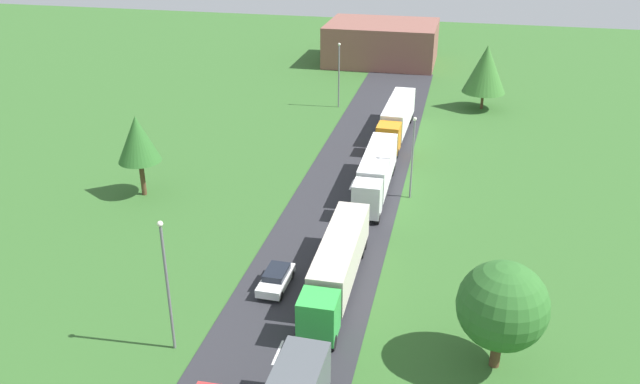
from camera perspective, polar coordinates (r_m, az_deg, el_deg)
road at (r=41.34m, az=-3.90°, el=-14.35°), size 10.00×140.00×0.06m
truck_second at (r=46.17m, az=1.53°, el=-6.39°), size 2.59×14.37×3.57m
truck_third at (r=60.86m, az=4.99°, el=1.79°), size 2.57×13.29×3.74m
truck_fourth at (r=75.89m, az=6.81°, el=6.55°), size 2.84×14.88×3.79m
car_third at (r=47.10m, az=-3.92°, el=-7.64°), size 1.87×4.18×1.42m
lamppost_second at (r=40.09m, az=-13.41°, el=-7.65°), size 0.36×0.36×9.08m
lamppost_third at (r=59.50m, az=8.20°, el=3.39°), size 0.36×0.36×7.95m
lamppost_fourth at (r=85.31m, az=1.68°, el=10.58°), size 0.36×0.36×8.53m
tree_oak at (r=87.10m, az=14.46°, el=10.50°), size 5.57×5.57×8.40m
tree_birch at (r=61.40m, az=-15.85°, el=4.52°), size 3.96×3.96×7.82m
tree_maple at (r=39.50m, az=15.85°, el=-9.70°), size 5.39×5.39×7.06m
distant_building at (r=109.86m, az=5.49°, el=13.02°), size 17.76×13.88×6.55m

